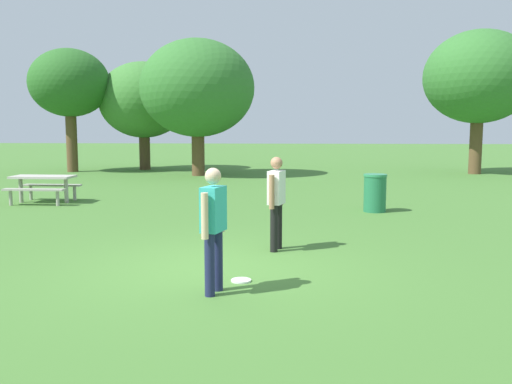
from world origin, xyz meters
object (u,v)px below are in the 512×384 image
(frisbee, at_px, (241,280))
(tree_slender_mid, at_px, (479,77))
(trash_can_beside_table, at_px, (375,193))
(tree_broad_center, at_px, (144,100))
(tree_tall_left, at_px, (69,84))
(person_catcher, at_px, (276,197))
(picnic_table_near, at_px, (43,183))
(person_thrower, at_px, (213,222))
(tree_far_right, at_px, (197,89))

(frisbee, xyz_separation_m, tree_slender_mid, (9.03, 18.06, 4.31))
(trash_can_beside_table, xyz_separation_m, tree_broad_center, (-9.43, 13.01, 2.94))
(tree_tall_left, bearing_deg, tree_slender_mid, 0.17)
(person_catcher, height_order, frisbee, person_catcher)
(frisbee, xyz_separation_m, picnic_table_near, (-6.32, 7.56, 0.55))
(tree_broad_center, bearing_deg, tree_tall_left, -154.12)
(picnic_table_near, distance_m, tree_broad_center, 12.30)
(person_catcher, distance_m, trash_can_beside_table, 5.13)
(person_thrower, bearing_deg, picnic_table_near, 126.54)
(person_thrower, height_order, frisbee, person_thrower)
(frisbee, relative_size, tree_slender_mid, 0.04)
(frisbee, bearing_deg, person_catcher, 77.57)
(trash_can_beside_table, height_order, tree_slender_mid, tree_slender_mid)
(picnic_table_near, distance_m, tree_slender_mid, 18.98)
(person_catcher, xyz_separation_m, trash_can_beside_table, (2.38, 4.53, -0.46))
(person_catcher, height_order, picnic_table_near, person_catcher)
(person_thrower, distance_m, trash_can_beside_table, 7.74)
(tree_slender_mid, bearing_deg, person_thrower, -116.60)
(tree_tall_left, xyz_separation_m, tree_broad_center, (3.10, 1.50, -0.71))
(frisbee, xyz_separation_m, tree_far_right, (-3.39, 16.38, 3.76))
(picnic_table_near, relative_size, tree_broad_center, 0.32)
(person_thrower, relative_size, frisbee, 5.80)
(person_thrower, bearing_deg, frisbee, 62.05)
(picnic_table_near, xyz_separation_m, tree_slender_mid, (15.35, 10.51, 3.76))
(picnic_table_near, relative_size, tree_tall_left, 0.30)
(tree_tall_left, height_order, tree_broad_center, tree_tall_left)
(tree_far_right, bearing_deg, frisbee, -78.30)
(person_thrower, xyz_separation_m, tree_slender_mid, (9.33, 18.63, 3.38))
(trash_can_beside_table, bearing_deg, tree_tall_left, 137.44)
(tree_tall_left, relative_size, tree_broad_center, 1.09)
(picnic_table_near, bearing_deg, frisbee, -50.08)
(person_thrower, height_order, tree_slender_mid, tree_slender_mid)
(person_thrower, xyz_separation_m, tree_broad_center, (-6.32, 20.08, 2.48))
(tree_slender_mid, bearing_deg, trash_can_beside_table, -118.26)
(trash_can_beside_table, height_order, tree_broad_center, tree_broad_center)
(person_catcher, relative_size, tree_far_right, 0.28)
(tree_slender_mid, bearing_deg, tree_far_right, -172.29)
(tree_far_right, distance_m, tree_slender_mid, 12.55)
(person_thrower, relative_size, trash_can_beside_table, 1.71)
(tree_far_right, bearing_deg, tree_tall_left, 165.56)
(frisbee, bearing_deg, tree_slender_mid, 63.45)
(person_thrower, height_order, picnic_table_near, person_thrower)
(tree_broad_center, xyz_separation_m, tree_slender_mid, (15.64, -1.45, 0.90))
(tree_tall_left, bearing_deg, frisbee, -61.66)
(person_catcher, distance_m, picnic_table_near, 8.77)
(trash_can_beside_table, distance_m, tree_slender_mid, 13.67)
(trash_can_beside_table, xyz_separation_m, tree_far_right, (-6.21, 9.88, 3.29))
(person_thrower, relative_size, person_catcher, 1.00)
(tree_tall_left, distance_m, tree_slender_mid, 18.74)
(tree_tall_left, height_order, tree_far_right, tree_far_right)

